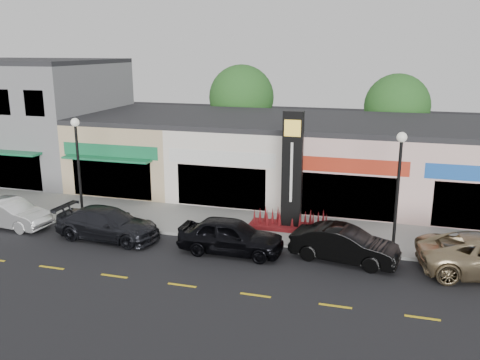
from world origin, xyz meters
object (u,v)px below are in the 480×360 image
Objects in this scene: pylon_sign at (292,189)px; car_dark_sedan at (108,224)px; car_black_conv at (344,244)px; car_black_sedan at (231,236)px; lamp_east_near at (398,181)px; lamp_west_near at (78,159)px; car_white_van at (10,213)px.

pylon_sign is 9.24m from car_dark_sedan.
pylon_sign is 4.45m from car_black_conv.
car_dark_sedan is 1.09× the size of car_black_sedan.
lamp_east_near is at bearing -79.23° from car_dark_sedan.
car_dark_sedan is (2.57, -1.77, -2.71)m from lamp_west_near.
lamp_west_near is at bearing -57.07° from car_white_van.
car_white_van is at bearing -175.02° from lamp_east_near.
car_dark_sedan is at bearing -34.53° from lamp_west_near.
pylon_sign reaches higher than car_black_sedan.
car_dark_sedan is 1.13× the size of car_black_conv.
car_black_sedan is (6.32, -0.02, 0.06)m from car_dark_sedan.
lamp_west_near and lamp_east_near have the same top height.
car_black_sedan is (12.09, -0.12, 0.08)m from car_white_van.
lamp_west_near is at bearing 58.74° from car_dark_sedan.
lamp_east_near reaches higher than car_white_van.
lamp_east_near is 7.80m from car_black_sedan.
lamp_west_near is 16.00m from lamp_east_near.
lamp_west_near is 9.45m from car_black_sedan.
lamp_west_near reaches higher than car_black_conv.
car_white_van is at bearing 101.25° from car_black_conv.
car_black_conv reaches higher than car_dark_sedan.
car_black_conv is (11.36, 0.47, 0.01)m from car_dark_sedan.
car_white_van is at bearing 89.70° from car_black_sedan.
car_black_sedan reaches higher than car_dark_sedan.
lamp_east_near reaches higher than car_black_conv.
lamp_west_near is 1.04× the size of car_dark_sedan.
pylon_sign is 1.24× the size of car_black_sedan.
car_white_van is 5.78m from car_dark_sedan.
car_black_sedan is at bearing 105.57° from car_black_conv.
car_black_sedan is at bearing -85.18° from car_white_van.
lamp_west_near reaches higher than car_dark_sedan.
lamp_east_near reaches higher than car_black_sedan.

